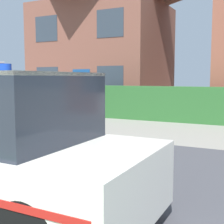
# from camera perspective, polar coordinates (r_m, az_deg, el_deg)

# --- Properties ---
(road_strip) EXTENTS (28.00, 6.52, 0.01)m
(road_strip) POSITION_cam_1_polar(r_m,az_deg,el_deg) (4.82, 5.30, -14.04)
(road_strip) COLOR #424247
(road_strip) RESTS_ON ground
(garden_hedge) EXTENTS (9.34, 0.61, 1.35)m
(garden_hedge) POSITION_cam_1_polar(r_m,az_deg,el_deg) (12.13, 12.69, 1.37)
(garden_hedge) COLOR #2D662D
(garden_hedge) RESTS_ON ground
(house_left) EXTENTS (7.11, 5.87, 7.50)m
(house_left) POSITION_cam_1_polar(r_m,az_deg,el_deg) (18.30, -1.55, 12.99)
(house_left) COLOR brown
(house_left) RESTS_ON ground
(wheelie_bin) EXTENTS (0.61, 0.65, 1.12)m
(wheelie_bin) POSITION_cam_1_polar(r_m,az_deg,el_deg) (12.20, -8.29, 0.98)
(wheelie_bin) COLOR #474C8C
(wheelie_bin) RESTS_ON ground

